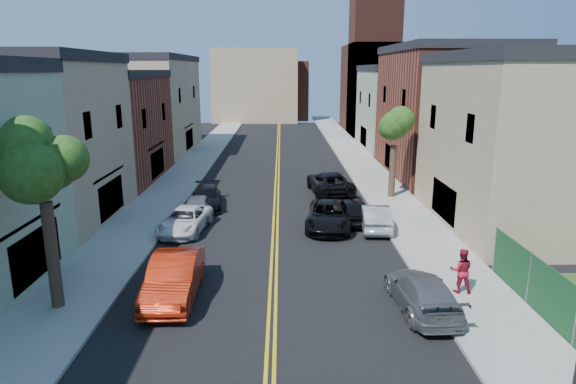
{
  "coord_description": "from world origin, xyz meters",
  "views": [
    {
      "loc": [
        0.36,
        -2.76,
        8.61
      ],
      "look_at": [
        0.72,
        23.83,
        2.0
      ],
      "focal_mm": 30.75,
      "sensor_mm": 36.0,
      "label": 1
    }
  ],
  "objects_px": {
    "black_suv_lane": "(329,215)",
    "white_pickup": "(185,220)",
    "pedestrian_right": "(461,270)",
    "black_car_left": "(207,197)",
    "grey_car_right": "(422,292)",
    "silver_car_right": "(375,217)",
    "grey_car_left": "(197,208)",
    "dark_car_right_far": "(330,183)",
    "black_car_right": "(352,210)",
    "red_sedan": "(174,277)"
  },
  "relations": [
    {
      "from": "black_suv_lane",
      "to": "white_pickup",
      "type": "bearing_deg",
      "value": -168.33
    },
    {
      "from": "pedestrian_right",
      "to": "black_car_left",
      "type": "bearing_deg",
      "value": -37.44
    },
    {
      "from": "grey_car_right",
      "to": "pedestrian_right",
      "type": "distance_m",
      "value": 2.19
    },
    {
      "from": "silver_car_right",
      "to": "grey_car_left",
      "type": "bearing_deg",
      "value": -6.83
    },
    {
      "from": "white_pickup",
      "to": "silver_car_right",
      "type": "bearing_deg",
      "value": 8.41
    },
    {
      "from": "black_suv_lane",
      "to": "dark_car_right_far",
      "type": "bearing_deg",
      "value": 91.82
    },
    {
      "from": "black_car_left",
      "to": "pedestrian_right",
      "type": "bearing_deg",
      "value": -54.92
    },
    {
      "from": "white_pickup",
      "to": "silver_car_right",
      "type": "xyz_separation_m",
      "value": [
        10.41,
        0.27,
        0.05
      ]
    },
    {
      "from": "white_pickup",
      "to": "dark_car_right_far",
      "type": "xyz_separation_m",
      "value": [
        8.71,
        8.39,
        0.16
      ]
    },
    {
      "from": "dark_car_right_far",
      "to": "pedestrian_right",
      "type": "relative_size",
      "value": 3.25
    },
    {
      "from": "white_pickup",
      "to": "black_car_right",
      "type": "xyz_separation_m",
      "value": [
        9.36,
        1.64,
        0.07
      ]
    },
    {
      "from": "grey_car_left",
      "to": "black_car_right",
      "type": "xyz_separation_m",
      "value": [
        9.08,
        -0.59,
        0.04
      ]
    },
    {
      "from": "black_car_left",
      "to": "black_suv_lane",
      "type": "bearing_deg",
      "value": -37.48
    },
    {
      "from": "black_suv_lane",
      "to": "pedestrian_right",
      "type": "height_order",
      "value": "pedestrian_right"
    },
    {
      "from": "black_car_left",
      "to": "dark_car_right_far",
      "type": "distance_m",
      "value": 8.96
    },
    {
      "from": "black_suv_lane",
      "to": "black_car_right",
      "type": "bearing_deg",
      "value": 44.49
    },
    {
      "from": "white_pickup",
      "to": "black_car_right",
      "type": "height_order",
      "value": "black_car_right"
    },
    {
      "from": "grey_car_right",
      "to": "silver_car_right",
      "type": "bearing_deg",
      "value": -93.14
    },
    {
      "from": "grey_car_left",
      "to": "dark_car_right_far",
      "type": "relative_size",
      "value": 0.69
    },
    {
      "from": "red_sedan",
      "to": "black_car_left",
      "type": "xyz_separation_m",
      "value": [
        -0.65,
        12.94,
        -0.17
      ]
    },
    {
      "from": "red_sedan",
      "to": "silver_car_right",
      "type": "bearing_deg",
      "value": 40.65
    },
    {
      "from": "red_sedan",
      "to": "black_car_right",
      "type": "bearing_deg",
      "value": 48.42
    },
    {
      "from": "red_sedan",
      "to": "white_pickup",
      "type": "xyz_separation_m",
      "value": [
        -1.11,
        8.05,
        -0.18
      ]
    },
    {
      "from": "white_pickup",
      "to": "dark_car_right_far",
      "type": "distance_m",
      "value": 12.09
    },
    {
      "from": "dark_car_right_far",
      "to": "white_pickup",
      "type": "bearing_deg",
      "value": 38.27
    },
    {
      "from": "grey_car_right",
      "to": "grey_car_left",
      "type": "bearing_deg",
      "value": -51.51
    },
    {
      "from": "black_car_right",
      "to": "pedestrian_right",
      "type": "height_order",
      "value": "pedestrian_right"
    },
    {
      "from": "black_suv_lane",
      "to": "pedestrian_right",
      "type": "distance_m",
      "value": 9.62
    },
    {
      "from": "grey_car_right",
      "to": "black_car_right",
      "type": "height_order",
      "value": "black_car_right"
    },
    {
      "from": "pedestrian_right",
      "to": "dark_car_right_far",
      "type": "bearing_deg",
      "value": -67.67
    },
    {
      "from": "grey_car_right",
      "to": "dark_car_right_far",
      "type": "distance_m",
      "value": 17.64
    },
    {
      "from": "pedestrian_right",
      "to": "black_car_right",
      "type": "bearing_deg",
      "value": -63.21
    },
    {
      "from": "red_sedan",
      "to": "black_car_left",
      "type": "distance_m",
      "value": 12.96
    },
    {
      "from": "silver_car_right",
      "to": "dark_car_right_far",
      "type": "bearing_deg",
      "value": -74.07
    },
    {
      "from": "dark_car_right_far",
      "to": "pedestrian_right",
      "type": "height_order",
      "value": "pedestrian_right"
    },
    {
      "from": "black_car_left",
      "to": "black_suv_lane",
      "type": "relative_size",
      "value": 0.87
    },
    {
      "from": "red_sedan",
      "to": "black_suv_lane",
      "type": "bearing_deg",
      "value": 50.51
    },
    {
      "from": "black_car_left",
      "to": "dark_car_right_far",
      "type": "height_order",
      "value": "dark_car_right_far"
    },
    {
      "from": "black_car_left",
      "to": "silver_car_right",
      "type": "relative_size",
      "value": 1.06
    },
    {
      "from": "black_car_left",
      "to": "pedestrian_right",
      "type": "height_order",
      "value": "pedestrian_right"
    },
    {
      "from": "black_car_left",
      "to": "grey_car_right",
      "type": "bearing_deg",
      "value": -61.98
    },
    {
      "from": "white_pickup",
      "to": "black_suv_lane",
      "type": "distance_m",
      "value": 7.93
    },
    {
      "from": "white_pickup",
      "to": "grey_car_left",
      "type": "relative_size",
      "value": 1.16
    },
    {
      "from": "black_car_left",
      "to": "silver_car_right",
      "type": "distance_m",
      "value": 10.97
    },
    {
      "from": "black_car_left",
      "to": "dark_car_right_far",
      "type": "xyz_separation_m",
      "value": [
        8.25,
        3.49,
        0.15
      ]
    },
    {
      "from": "white_pickup",
      "to": "black_car_right",
      "type": "relative_size",
      "value": 1.1
    },
    {
      "from": "grey_car_left",
      "to": "silver_car_right",
      "type": "relative_size",
      "value": 0.94
    },
    {
      "from": "silver_car_right",
      "to": "black_car_right",
      "type": "bearing_deg",
      "value": -48.3
    },
    {
      "from": "black_suv_lane",
      "to": "pedestrian_right",
      "type": "xyz_separation_m",
      "value": [
        4.33,
        -8.58,
        0.32
      ]
    },
    {
      "from": "black_car_right",
      "to": "black_suv_lane",
      "type": "height_order",
      "value": "black_suv_lane"
    }
  ]
}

